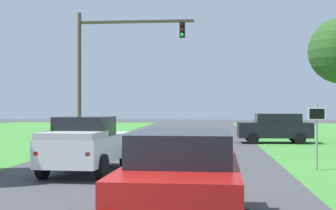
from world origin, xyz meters
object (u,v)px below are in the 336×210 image
(pickup_truck_lead, at_px, (86,144))
(keep_moving_sign, at_px, (317,128))
(red_suv_near, at_px, (183,177))
(traffic_light, at_px, (108,58))
(crossing_suv_far, at_px, (275,128))

(pickup_truck_lead, bearing_deg, keep_moving_sign, 10.58)
(red_suv_near, bearing_deg, keep_moving_sign, 63.19)
(red_suv_near, distance_m, traffic_light, 20.62)
(red_suv_near, relative_size, pickup_truck_lead, 0.99)
(pickup_truck_lead, distance_m, traffic_light, 13.33)
(pickup_truck_lead, height_order, keep_moving_sign, keep_moving_sign)
(red_suv_near, bearing_deg, crossing_suv_far, 78.06)
(traffic_light, xyz_separation_m, keep_moving_sign, (10.00, -10.99, -3.71))
(keep_moving_sign, bearing_deg, traffic_light, 132.31)
(traffic_light, bearing_deg, keep_moving_sign, -47.69)
(pickup_truck_lead, relative_size, keep_moving_sign, 2.10)
(pickup_truck_lead, bearing_deg, traffic_light, 99.38)
(pickup_truck_lead, xyz_separation_m, crossing_suv_far, (8.07, 13.69, -0.03))
(keep_moving_sign, height_order, crossing_suv_far, keep_moving_sign)
(crossing_suv_far, bearing_deg, red_suv_near, -101.94)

